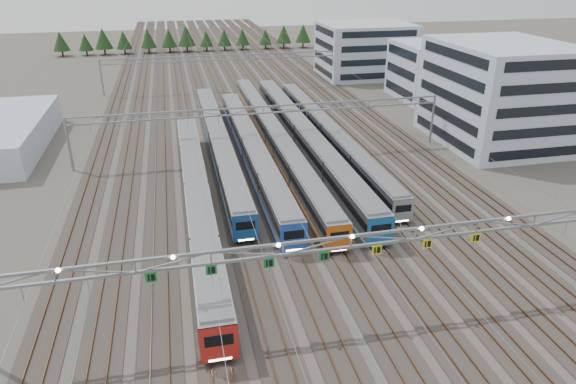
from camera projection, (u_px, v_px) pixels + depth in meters
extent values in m
plane|color=#47423A|center=(347.00, 315.00, 44.28)|extent=(400.00, 400.00, 0.00)
cube|color=#2D2823|center=(223.00, 76.00, 132.90)|extent=(54.00, 260.00, 0.08)
cube|color=brown|center=(121.00, 80.00, 127.76)|extent=(0.08, 260.00, 0.16)
cube|color=brown|center=(317.00, 71.00, 137.94)|extent=(0.08, 260.00, 0.16)
cube|color=brown|center=(220.00, 75.00, 132.71)|extent=(0.08, 260.00, 0.16)
cube|color=brown|center=(226.00, 75.00, 132.99)|extent=(0.08, 260.00, 0.16)
cube|color=black|center=(198.00, 208.00, 62.03)|extent=(2.43, 52.22, 0.37)
cube|color=#ABADB4|center=(197.00, 195.00, 61.29)|extent=(2.86, 53.28, 3.21)
cube|color=black|center=(197.00, 192.00, 61.13)|extent=(2.92, 53.02, 0.97)
cube|color=#B4221B|center=(198.00, 205.00, 61.85)|extent=(2.91, 53.02, 0.36)
cube|color=slate|center=(196.00, 182.00, 60.58)|extent=(2.57, 52.22, 0.25)
cube|color=#B4221B|center=(219.00, 344.00, 37.72)|extent=(2.88, 0.12, 3.21)
cube|color=black|center=(219.00, 340.00, 37.53)|extent=(2.14, 0.10, 0.97)
cube|color=white|center=(220.00, 359.00, 38.25)|extent=(1.71, 0.06, 0.15)
cube|color=black|center=(219.00, 152.00, 80.10)|extent=(2.32, 56.33, 0.35)
cube|color=#ABADB4|center=(218.00, 141.00, 79.39)|extent=(2.73, 57.48, 3.07)
cube|color=black|center=(218.00, 139.00, 79.23)|extent=(2.79, 57.19, 0.93)
cube|color=#184991|center=(219.00, 149.00, 79.93)|extent=(2.78, 57.19, 0.34)
cube|color=slate|center=(218.00, 131.00, 78.71)|extent=(2.46, 56.33, 0.24)
cube|color=#184991|center=(246.00, 228.00, 53.96)|extent=(2.75, 0.12, 3.07)
cube|color=black|center=(245.00, 225.00, 53.78)|extent=(2.05, 0.10, 0.93)
cube|color=white|center=(246.00, 240.00, 54.47)|extent=(1.64, 0.06, 0.15)
cube|color=black|center=(252.00, 159.00, 77.00)|extent=(2.41, 53.71, 0.36)
cube|color=#ABADB4|center=(252.00, 148.00, 76.27)|extent=(2.83, 54.80, 3.18)
cube|color=black|center=(252.00, 146.00, 76.11)|extent=(2.89, 54.53, 0.96)
cube|color=blue|center=(252.00, 157.00, 76.83)|extent=(2.88, 54.53, 0.35)
cube|color=slate|center=(251.00, 138.00, 75.56)|extent=(2.55, 53.71, 0.25)
cube|color=blue|center=(294.00, 238.00, 52.02)|extent=(2.85, 0.12, 3.18)
cube|color=black|center=(294.00, 235.00, 51.84)|extent=(2.12, 0.10, 0.96)
cube|color=white|center=(294.00, 250.00, 52.55)|extent=(1.70, 0.06, 0.15)
cube|color=black|center=(274.00, 145.00, 83.18)|extent=(2.27, 67.29, 0.34)
cube|color=#ABADB4|center=(274.00, 135.00, 82.48)|extent=(2.67, 68.66, 3.01)
cube|color=black|center=(274.00, 133.00, 82.33)|extent=(2.73, 68.32, 0.91)
cube|color=#C85911|center=(274.00, 142.00, 83.01)|extent=(2.72, 68.32, 0.33)
cube|color=slate|center=(273.00, 125.00, 81.81)|extent=(2.41, 67.29, 0.24)
cube|color=#C85911|center=(339.00, 239.00, 52.09)|extent=(2.69, 0.12, 3.01)
cube|color=black|center=(340.00, 236.00, 51.92)|extent=(2.01, 0.10, 0.91)
cube|color=white|center=(339.00, 250.00, 52.59)|extent=(1.60, 0.06, 0.14)
cube|color=black|center=(303.00, 146.00, 82.57)|extent=(2.50, 63.86, 0.38)
cube|color=#ABADB4|center=(303.00, 135.00, 81.80)|extent=(2.94, 65.16, 3.31)
cube|color=black|center=(303.00, 133.00, 81.63)|extent=(3.00, 64.83, 1.00)
cube|color=#165AA0|center=(303.00, 143.00, 82.38)|extent=(2.99, 64.83, 0.37)
cube|color=slate|center=(303.00, 124.00, 81.06)|extent=(2.65, 63.86, 0.26)
cube|color=#165AA0|center=(381.00, 232.00, 52.97)|extent=(2.96, 0.12, 3.31)
cube|color=black|center=(381.00, 229.00, 52.77)|extent=(2.21, 0.10, 1.00)
cube|color=white|center=(380.00, 244.00, 53.52)|extent=(1.77, 0.06, 0.16)
cube|color=black|center=(328.00, 142.00, 84.50)|extent=(2.16, 57.35, 0.33)
cube|color=#ABADB4|center=(328.00, 132.00, 83.84)|extent=(2.54, 58.52, 2.85)
cube|color=black|center=(328.00, 130.00, 83.70)|extent=(2.60, 58.23, 0.86)
cube|color=gray|center=(328.00, 139.00, 84.34)|extent=(2.59, 58.23, 0.32)
cube|color=slate|center=(328.00, 124.00, 83.21)|extent=(2.28, 57.35, 0.23)
cube|color=gray|center=(403.00, 211.00, 57.95)|extent=(2.56, 0.12, 2.85)
cube|color=black|center=(403.00, 208.00, 57.78)|extent=(1.90, 0.10, 0.86)
cube|color=white|center=(402.00, 221.00, 58.42)|extent=(1.52, 0.06, 0.14)
cube|color=gray|center=(351.00, 236.00, 41.03)|extent=(56.00, 0.22, 0.22)
cube|color=gray|center=(351.00, 247.00, 41.44)|extent=(56.00, 0.22, 0.22)
cube|color=#17752D|center=(151.00, 277.00, 38.40)|extent=(0.85, 0.06, 0.85)
cube|color=#17752D|center=(211.00, 270.00, 39.30)|extent=(0.85, 0.06, 0.85)
cube|color=#17752D|center=(269.00, 263.00, 40.20)|extent=(0.85, 0.06, 0.85)
cube|color=#17752D|center=(324.00, 256.00, 41.10)|extent=(0.85, 0.06, 0.85)
cube|color=yellow|center=(377.00, 250.00, 42.00)|extent=(0.85, 0.06, 0.85)
cube|color=yellow|center=(427.00, 244.00, 42.89)|extent=(0.85, 0.06, 0.85)
cube|color=yellow|center=(476.00, 238.00, 43.79)|extent=(0.85, 0.06, 0.85)
cylinder|color=gray|center=(69.00, 144.00, 72.47)|extent=(0.36, 0.36, 8.00)
cylinder|color=gray|center=(432.00, 119.00, 83.66)|extent=(0.36, 0.36, 8.00)
cube|color=gray|center=(263.00, 107.00, 76.48)|extent=(56.00, 0.22, 0.22)
cube|color=gray|center=(263.00, 113.00, 76.90)|extent=(56.00, 0.22, 0.22)
cylinder|color=gray|center=(101.00, 78.00, 112.36)|extent=(0.36, 0.36, 8.00)
cylinder|color=gray|center=(345.00, 67.00, 123.54)|extent=(0.36, 0.36, 8.00)
cube|color=gray|center=(228.00, 55.00, 116.36)|extent=(56.00, 0.22, 0.22)
cube|color=gray|center=(228.00, 60.00, 116.78)|extent=(56.00, 0.22, 0.22)
cube|color=#A6B8C6|center=(499.00, 94.00, 82.76)|extent=(18.00, 22.00, 16.06)
cube|color=#A6B8C6|center=(431.00, 71.00, 110.00)|extent=(14.00, 16.00, 11.72)
cube|color=#A6B8C6|center=(365.00, 50.00, 130.69)|extent=(22.00, 18.00, 13.02)
cube|color=#A6B8C6|center=(11.00, 134.00, 81.82)|extent=(10.00, 30.00, 4.86)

